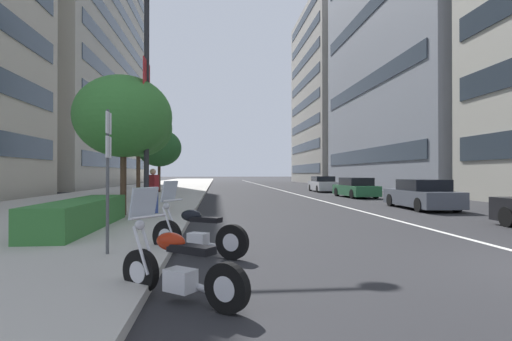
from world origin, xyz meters
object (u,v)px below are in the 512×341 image
at_px(car_mid_block_traffic, 356,188).
at_px(street_tree_far_plaza, 159,148).
at_px(car_far_down_avenue, 323,184).
at_px(motorcycle_under_tarp, 197,233).
at_px(parking_sign_by_curb, 108,164).
at_px(car_approaching_light, 422,195).
at_px(motorcycle_by_sign_pole, 178,268).
at_px(street_tree_mid_sidewalk, 123,117).
at_px(street_lamp_with_banners, 156,73).
at_px(pedestrian_on_plaza, 153,191).
at_px(street_tree_by_lamp_post, 138,129).

distance_m(car_mid_block_traffic, street_tree_far_plaza, 15.57).
bearing_deg(car_far_down_avenue, motorcycle_under_tarp, 161.13).
height_order(parking_sign_by_curb, street_tree_far_plaza, street_tree_far_plaza).
bearing_deg(car_far_down_avenue, street_tree_far_plaza, 102.23).
xyz_separation_m(car_approaching_light, car_mid_block_traffic, (8.87, -0.07, 0.01)).
distance_m(car_approaching_light, car_far_down_avenue, 17.33).
bearing_deg(motorcycle_by_sign_pole, street_tree_mid_sidewalk, -35.26).
bearing_deg(street_tree_mid_sidewalk, street_lamp_with_banners, -104.35).
bearing_deg(street_tree_mid_sidewalk, pedestrian_on_plaza, -57.93).
relative_size(motorcycle_by_sign_pole, street_tree_far_plaza, 0.34).
height_order(car_approaching_light, car_far_down_avenue, car_far_down_avenue).
bearing_deg(street_lamp_with_banners, parking_sign_by_curb, -178.92).
xyz_separation_m(motorcycle_by_sign_pole, street_tree_mid_sidewalk, (9.38, 2.85, 3.26)).
xyz_separation_m(motorcycle_under_tarp, car_far_down_avenue, (26.73, -9.95, 0.21)).
relative_size(parking_sign_by_curb, street_lamp_with_banners, 0.32).
height_order(car_approaching_light, street_tree_mid_sidewalk, street_tree_mid_sidewalk).
bearing_deg(parking_sign_by_curb, motorcycle_by_sign_pole, -147.72).
xyz_separation_m(motorcycle_under_tarp, street_tree_far_plaza, (24.06, 4.20, 3.25)).
bearing_deg(street_lamp_with_banners, pedestrian_on_plaza, 16.07).
height_order(car_mid_block_traffic, street_lamp_with_banners, street_lamp_with_banners).
bearing_deg(parking_sign_by_curb, pedestrian_on_plaza, 2.92).
distance_m(parking_sign_by_curb, street_lamp_with_banners, 7.48).
bearing_deg(street_lamp_with_banners, car_far_down_avenue, -29.74).
height_order(parking_sign_by_curb, street_tree_mid_sidewalk, street_tree_mid_sidewalk).
height_order(car_far_down_avenue, street_lamp_with_banners, street_lamp_with_banners).
bearing_deg(car_mid_block_traffic, street_tree_far_plaza, 64.84).
bearing_deg(street_tree_far_plaza, car_mid_block_traffic, -112.30).
bearing_deg(car_mid_block_traffic, motorcycle_under_tarp, 148.62).
relative_size(car_far_down_avenue, street_tree_by_lamp_post, 0.82).
xyz_separation_m(motorcycle_under_tarp, car_approaching_light, (9.39, -9.86, 0.19)).
bearing_deg(pedestrian_on_plaza, street_lamp_with_banners, 50.82).
relative_size(street_tree_by_lamp_post, pedestrian_on_plaza, 3.36).
bearing_deg(street_lamp_with_banners, street_tree_mid_sidewalk, 75.65).
height_order(motorcycle_under_tarp, pedestrian_on_plaza, pedestrian_on_plaza).
bearing_deg(street_tree_by_lamp_post, street_lamp_with_banners, -164.99).
relative_size(car_approaching_light, street_tree_by_lamp_post, 0.82).
bearing_deg(street_tree_far_plaza, parking_sign_by_curb, -173.98).
bearing_deg(street_lamp_with_banners, motorcycle_under_tarp, -164.48).
bearing_deg(car_mid_block_traffic, street_tree_mid_sidewalk, 129.39).
xyz_separation_m(street_lamp_with_banners, street_tree_far_plaza, (17.80, 2.46, -1.54)).
bearing_deg(car_approaching_light, motorcycle_by_sign_pole, 143.17).
distance_m(car_mid_block_traffic, street_tree_by_lamp_post, 14.81).
relative_size(motorcycle_by_sign_pole, pedestrian_on_plaza, 1.02).
relative_size(car_far_down_avenue, street_tree_mid_sidewalk, 0.92).
xyz_separation_m(street_tree_by_lamp_post, street_tree_far_plaza, (9.34, 0.19, -0.48)).
bearing_deg(street_tree_by_lamp_post, car_mid_block_traffic, -75.72).
bearing_deg(car_far_down_avenue, car_mid_block_traffic, -178.60).
bearing_deg(street_tree_far_plaza, car_far_down_avenue, -79.33).
distance_m(motorcycle_by_sign_pole, street_tree_mid_sidewalk, 10.33).
distance_m(street_lamp_with_banners, pedestrian_on_plaza, 4.34).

